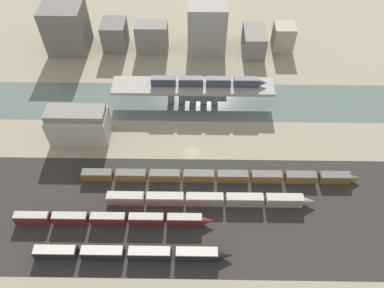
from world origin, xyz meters
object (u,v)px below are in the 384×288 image
(train_yard_far, at_px, (209,199))
(train_on_bridge, at_px, (208,82))
(train_yard_mid, at_px, (112,219))
(train_yard_outer, at_px, (220,176))
(train_yard_near, at_px, (132,253))
(warehouse_building, at_px, (79,124))

(train_yard_far, bearing_deg, train_on_bridge, 89.97)
(train_yard_mid, bearing_deg, train_yard_outer, 26.41)
(train_yard_mid, height_order, train_yard_far, train_yard_mid)
(train_yard_near, height_order, train_yard_outer, train_yard_near)
(train_yard_mid, xyz_separation_m, warehouse_building, (-16.44, 35.01, 4.21))
(train_yard_near, xyz_separation_m, train_yard_outer, (26.02, 27.13, -0.12))
(train_yard_far, bearing_deg, warehouse_building, 148.91)
(train_yard_far, height_order, train_yard_outer, train_yard_far)
(train_on_bridge, distance_m, train_yard_far, 47.30)
(train_yard_mid, xyz_separation_m, train_yard_far, (29.49, 7.31, -0.03))
(train_yard_mid, height_order, train_yard_outer, train_yard_mid)
(train_yard_far, bearing_deg, train_yard_outer, 67.85)
(train_yard_outer, height_order, warehouse_building, warehouse_building)
(train_on_bridge, xyz_separation_m, train_yard_far, (-0.02, -46.55, -8.41))
(train_on_bridge, bearing_deg, warehouse_building, -157.69)
(train_yard_far, distance_m, warehouse_building, 53.80)
(train_yard_far, xyz_separation_m, warehouse_building, (-45.93, 27.70, 4.24))
(train_on_bridge, xyz_separation_m, train_yard_mid, (-29.51, -53.86, -8.38))
(train_yard_near, height_order, train_yard_far, train_yard_far)
(train_yard_mid, distance_m, warehouse_building, 38.90)
(train_on_bridge, height_order, train_yard_mid, train_on_bridge)
(train_yard_outer, distance_m, warehouse_building, 53.20)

